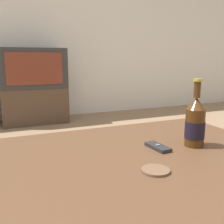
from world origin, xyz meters
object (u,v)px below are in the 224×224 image
(tv_stand, at_px, (35,105))
(television, at_px, (32,68))
(cell_phone, at_px, (158,147))
(beer_bottle, at_px, (195,123))

(tv_stand, xyz_separation_m, television, (0.00, -0.00, 0.48))
(tv_stand, height_order, cell_phone, cell_phone)
(television, relative_size, beer_bottle, 3.01)
(tv_stand, height_order, beer_bottle, beer_bottle)
(beer_bottle, distance_m, cell_phone, 0.18)
(beer_bottle, height_order, cell_phone, beer_bottle)
(television, height_order, cell_phone, television)
(television, xyz_separation_m, cell_phone, (0.14, -2.67, -0.22))
(tv_stand, xyz_separation_m, cell_phone, (0.14, -2.67, 0.25))
(television, bearing_deg, beer_bottle, -83.77)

